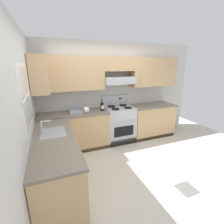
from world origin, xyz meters
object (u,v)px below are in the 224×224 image
wine_bottle (102,106)px  paper_towel_roll (86,110)px  bowl (76,111)px  stove (119,124)px

wine_bottle → paper_towel_roll: wine_bottle is taller
bowl → paper_towel_roll: (0.22, -0.14, 0.04)m
wine_bottle → bowl: bearing=171.2°
paper_towel_roll → bowl: bearing=147.8°
bowl → paper_towel_roll: size_ratio=2.31×
bowl → paper_towel_roll: paper_towel_roll is taller
stove → paper_towel_roll: bearing=-173.9°
stove → bowl: stove is taller
wine_bottle → bowl: (-0.62, 0.10, -0.10)m
stove → wine_bottle: bearing=-173.7°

